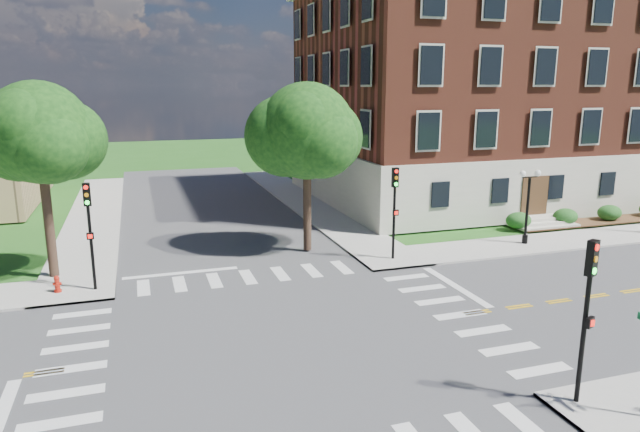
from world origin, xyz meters
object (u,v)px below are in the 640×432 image
object	(u,v)px
traffic_signal_se	(588,301)
traffic_signal_ne	(395,201)
fire_hydrant	(57,285)
traffic_signal_nw	(89,222)
twin_lamp_west	(528,202)

from	to	relation	value
traffic_signal_se	traffic_signal_ne	distance (m)	14.31
traffic_signal_ne	fire_hydrant	bearing A→B (deg)	179.89
traffic_signal_ne	fire_hydrant	world-z (taller)	traffic_signal_ne
traffic_signal_ne	traffic_signal_nw	size ratio (longest dim) A/B	1.00
fire_hydrant	traffic_signal_se	bearing A→B (deg)	-43.19
traffic_signal_ne	twin_lamp_west	xyz separation A→B (m)	(8.49, 0.37, -0.66)
traffic_signal_se	traffic_signal_ne	xyz separation A→B (m)	(0.91, 14.28, 0.00)
traffic_signal_se	fire_hydrant	distance (m)	21.08
traffic_signal_ne	twin_lamp_west	size ratio (longest dim) A/B	1.13
traffic_signal_se	traffic_signal_ne	world-z (taller)	same
traffic_signal_se	fire_hydrant	size ratio (longest dim) A/B	6.40
traffic_signal_se	fire_hydrant	bearing A→B (deg)	136.81
twin_lamp_west	fire_hydrant	bearing A→B (deg)	-179.21
traffic_signal_se	twin_lamp_west	size ratio (longest dim) A/B	1.13
traffic_signal_nw	fire_hydrant	size ratio (longest dim) A/B	6.40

